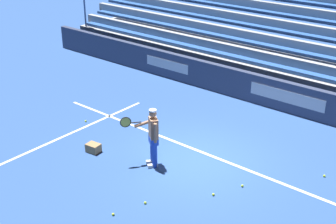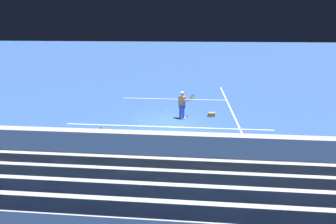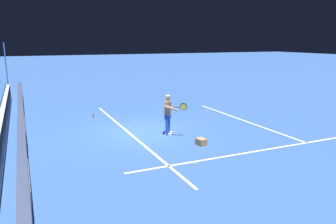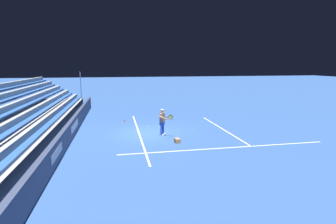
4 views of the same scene
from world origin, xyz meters
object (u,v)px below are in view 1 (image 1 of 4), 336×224
object	(u,v)px
tennis_ball_by_box	(213,194)
tennis_ball_near_player	(86,121)
tennis_player	(152,137)
tennis_ball_stray_back	(113,214)
ball_box_cardboard	(93,148)
tennis_ball_midcourt	(145,203)
tennis_ball_toward_net	(242,186)
tennis_ball_on_baseline	(324,176)

from	to	relation	value
tennis_ball_by_box	tennis_ball_near_player	bearing A→B (deg)	-7.74
tennis_player	tennis_ball_stray_back	world-z (taller)	tennis_player
tennis_ball_stray_back	tennis_ball_near_player	bearing A→B (deg)	-34.07
tennis_player	tennis_ball_by_box	world-z (taller)	tennis_player
tennis_player	ball_box_cardboard	size ratio (longest dim) A/B	4.29
tennis_ball_stray_back	tennis_ball_midcourt	bearing A→B (deg)	-108.17
tennis_ball_near_player	ball_box_cardboard	bearing A→B (deg)	145.35
tennis_player	tennis_ball_toward_net	bearing A→B (deg)	-165.12
tennis_ball_on_baseline	tennis_ball_toward_net	size ratio (longest dim) A/B	1.00
tennis_ball_by_box	tennis_player	bearing A→B (deg)	-3.69
tennis_player	tennis_ball_toward_net	xyz separation A→B (m)	(-2.52, -0.67, -0.86)
tennis_ball_midcourt	tennis_ball_by_box	bearing A→B (deg)	-128.41
tennis_ball_on_baseline	tennis_ball_by_box	world-z (taller)	same
ball_box_cardboard	tennis_ball_stray_back	size ratio (longest dim) A/B	6.06
tennis_player	tennis_ball_midcourt	xyz separation A→B (m)	(-1.09, 1.51, -0.86)
tennis_ball_toward_net	tennis_player	bearing A→B (deg)	14.88
ball_box_cardboard	tennis_ball_toward_net	size ratio (longest dim) A/B	6.06
ball_box_cardboard	tennis_ball_by_box	xyz separation A→B (m)	(-4.02, -0.42, -0.10)
ball_box_cardboard	tennis_ball_by_box	world-z (taller)	ball_box_cardboard
tennis_ball_on_baseline	tennis_ball_midcourt	world-z (taller)	same
ball_box_cardboard	tennis_ball_by_box	size ratio (longest dim) A/B	6.06
tennis_ball_on_baseline	tennis_ball_midcourt	size ratio (longest dim) A/B	1.00
tennis_ball_near_player	tennis_ball_midcourt	distance (m)	5.16
tennis_ball_on_baseline	tennis_ball_stray_back	bearing A→B (deg)	56.89
tennis_ball_by_box	tennis_ball_toward_net	world-z (taller)	same
ball_box_cardboard	tennis_ball_toward_net	distance (m)	4.55
ball_box_cardboard	tennis_ball_stray_back	bearing A→B (deg)	146.32
ball_box_cardboard	tennis_ball_toward_net	world-z (taller)	ball_box_cardboard
tennis_ball_midcourt	tennis_ball_by_box	xyz separation A→B (m)	(-1.08, -1.37, 0.00)
ball_box_cardboard	tennis_ball_on_baseline	bearing A→B (deg)	-152.24
tennis_ball_on_baseline	tennis_ball_midcourt	xyz separation A→B (m)	(2.89, 4.01, 0.00)
tennis_ball_stray_back	tennis_ball_on_baseline	xyz separation A→B (m)	(-3.16, -4.84, 0.00)
tennis_ball_stray_back	tennis_ball_midcourt	size ratio (longest dim) A/B	1.00
tennis_player	tennis_ball_toward_net	world-z (taller)	tennis_player
ball_box_cardboard	tennis_ball_near_player	xyz separation A→B (m)	(1.75, -1.21, -0.10)
tennis_ball_near_player	tennis_ball_on_baseline	world-z (taller)	same
tennis_ball_on_baseline	tennis_ball_midcourt	distance (m)	4.94
tennis_ball_near_player	tennis_ball_stray_back	distance (m)	5.33
tennis_ball_stray_back	tennis_ball_on_baseline	distance (m)	5.78
tennis_player	tennis_ball_near_player	world-z (taller)	tennis_player
ball_box_cardboard	tennis_player	bearing A→B (deg)	-163.13
ball_box_cardboard	tennis_ball_toward_net	bearing A→B (deg)	-164.27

